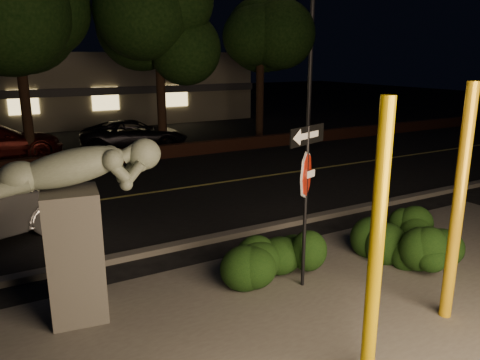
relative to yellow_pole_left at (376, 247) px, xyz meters
name	(u,v)px	position (x,y,z in m)	size (l,w,h in m)	color
ground	(123,171)	(0.40, 11.89, -1.69)	(90.00, 90.00, 0.00)	black
patio	(342,331)	(0.40, 0.89, -1.68)	(14.00, 6.00, 0.02)	#4C4944
road	(152,193)	(0.40, 8.89, -1.69)	(80.00, 8.00, 0.01)	black
lane_marking	(152,192)	(0.40, 8.89, -1.67)	(80.00, 0.12, 0.01)	#B9AB4A
curb	(217,238)	(0.40, 4.79, -1.63)	(80.00, 0.25, 0.12)	#4C4944
brick_wall	(112,157)	(0.40, 13.19, -1.44)	(40.00, 0.35, 0.50)	#432015
parking_lot	(81,140)	(0.40, 18.89, -1.68)	(40.00, 12.00, 0.01)	black
building	(50,87)	(0.40, 26.88, 0.31)	(22.00, 10.20, 4.00)	slate
tree_far_c	(157,6)	(2.90, 14.69, 3.97)	(4.80, 4.80, 7.84)	black
tree_far_d	(261,18)	(7.90, 15.19, 3.73)	(4.40, 4.40, 7.42)	black
yellow_pole_left	(376,247)	(0.00, 0.00, 0.00)	(0.17, 0.17, 3.38)	#DDAF07
yellow_pole_right	(458,206)	(2.01, 0.44, 0.04)	(0.17, 0.17, 3.45)	gold
signpost	(306,175)	(0.74, 2.26, 0.25)	(0.88, 0.34, 2.72)	black
sculpture	(75,213)	(-2.68, 3.11, -0.07)	(2.47, 0.98, 2.63)	#4C4944
hedge_center	(273,252)	(0.47, 2.77, -1.20)	(1.88, 0.88, 0.98)	black
hedge_right	(391,229)	(2.93, 2.41, -1.13)	(1.71, 0.92, 1.12)	black
hedge_far_right	(426,243)	(3.06, 1.71, -1.20)	(1.42, 0.89, 0.99)	black
streetlight	(308,3)	(9.87, 14.35, 4.40)	(1.52, 0.55, 10.24)	#525257
parked_car_dark	(134,135)	(1.95, 15.52, -1.08)	(2.01, 4.37, 1.21)	black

